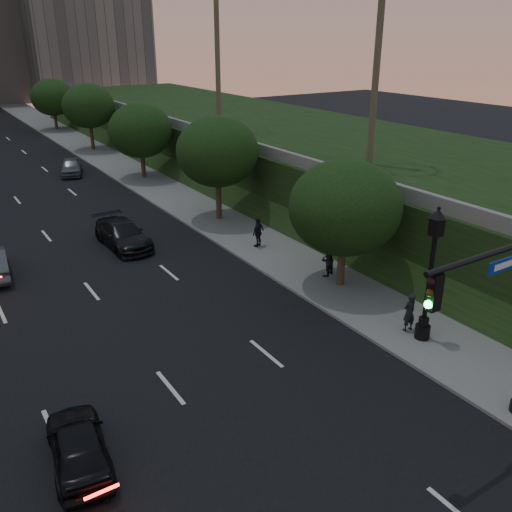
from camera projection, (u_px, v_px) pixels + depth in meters
ground at (246, 481)px, 14.90m from camera, size 160.00×160.00×0.00m
road_surface at (23, 207)px, 38.22m from camera, size 16.00×140.00×0.02m
sidewalk_right at (158, 186)px, 43.31m from camera, size 4.50×140.00×0.15m
embankment at (292, 150)px, 46.89m from camera, size 18.00×90.00×4.00m
parapet_wall at (204, 132)px, 41.75m from camera, size 0.35×90.00×0.70m
tree_right_a at (345, 208)px, 24.72m from camera, size 5.20×5.20×6.24m
tree_right_b at (217, 152)px, 33.86m from camera, size 5.20×5.20×6.74m
tree_right_c at (140, 130)px, 44.16m from camera, size 5.20×5.20×6.24m
tree_right_d at (88, 106)px, 54.85m from camera, size 5.20×5.20×6.74m
tree_right_e at (52, 97)px, 66.70m from camera, size 5.20×5.20×6.24m
street_lamp at (429, 281)px, 20.66m from camera, size 0.64×0.64×5.62m
sedan_near_left at (78, 445)px, 15.26m from camera, size 2.04×4.03×1.32m
sedan_near_right at (123, 234)px, 30.98m from camera, size 2.22×5.12×1.47m
sedan_far_right at (71, 166)px, 46.71m from camera, size 2.88×4.56×1.45m
pedestrian_a at (409, 312)px, 21.85m from camera, size 0.62×0.43×1.64m
pedestrian_b at (327, 259)px, 26.82m from camera, size 1.02×0.91×1.75m
pedestrian_c at (258, 232)px, 30.52m from camera, size 1.08×0.78×1.70m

